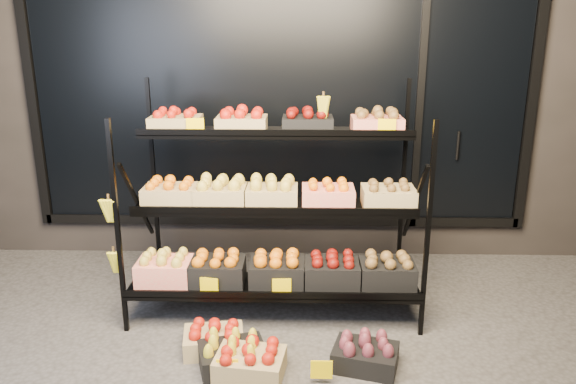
{
  "coord_description": "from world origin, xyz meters",
  "views": [
    {
      "loc": [
        0.2,
        -3.28,
        2.07
      ],
      "look_at": [
        0.1,
        0.55,
        0.91
      ],
      "focal_mm": 35.0,
      "sensor_mm": 36.0,
      "label": 1
    }
  ],
  "objects_px": {
    "floor_crate_left": "(214,338)",
    "floor_crate_midleft": "(232,353)",
    "floor_crate_midright": "(250,361)",
    "display_rack": "(274,206)"
  },
  "relations": [
    {
      "from": "floor_crate_midright",
      "to": "floor_crate_left",
      "type": "bearing_deg",
      "value": 142.94
    },
    {
      "from": "floor_crate_left",
      "to": "floor_crate_midright",
      "type": "distance_m",
      "value": 0.37
    },
    {
      "from": "display_rack",
      "to": "floor_crate_midleft",
      "type": "relative_size",
      "value": 4.61
    },
    {
      "from": "floor_crate_midleft",
      "to": "floor_crate_midright",
      "type": "height_order",
      "value": "floor_crate_midright"
    },
    {
      "from": "display_rack",
      "to": "floor_crate_midright",
      "type": "xyz_separation_m",
      "value": [
        -0.1,
        -0.92,
        -0.69
      ]
    },
    {
      "from": "floor_crate_midleft",
      "to": "floor_crate_left",
      "type": "bearing_deg",
      "value": 112.0
    },
    {
      "from": "display_rack",
      "to": "floor_crate_midright",
      "type": "distance_m",
      "value": 1.15
    },
    {
      "from": "display_rack",
      "to": "floor_crate_left",
      "type": "xyz_separation_m",
      "value": [
        -0.37,
        -0.65,
        -0.69
      ]
    },
    {
      "from": "floor_crate_left",
      "to": "floor_crate_midleft",
      "type": "height_order",
      "value": "floor_crate_midleft"
    },
    {
      "from": "floor_crate_left",
      "to": "floor_crate_midleft",
      "type": "relative_size",
      "value": 0.89
    }
  ]
}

